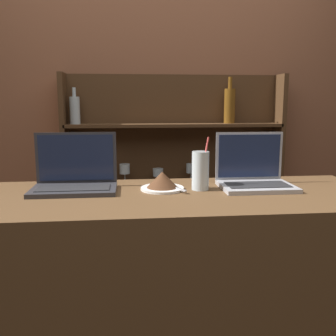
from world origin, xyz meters
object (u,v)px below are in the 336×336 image
(laptop_far, at_px, (254,175))
(cake_plate, at_px, (162,182))
(water_glass, at_px, (200,171))
(laptop_near, at_px, (75,177))

(laptop_far, xyz_separation_m, cake_plate, (-0.40, -0.02, -0.02))
(cake_plate, xyz_separation_m, water_glass, (0.16, -0.01, 0.05))
(laptop_far, relative_size, cake_plate, 1.65)
(laptop_near, relative_size, cake_plate, 1.85)
(laptop_near, distance_m, water_glass, 0.52)
(laptop_far, xyz_separation_m, water_glass, (-0.24, -0.03, 0.03))
(water_glass, bearing_deg, laptop_far, 7.45)
(laptop_near, distance_m, laptop_far, 0.76)
(laptop_near, relative_size, water_glass, 1.55)
(cake_plate, relative_size, water_glass, 0.84)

